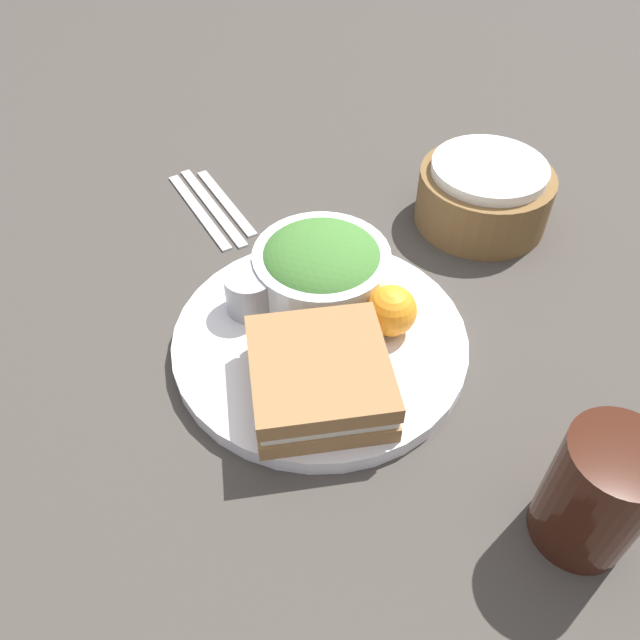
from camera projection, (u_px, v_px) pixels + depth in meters
name	position (u px, v px, depth m)	size (l,w,h in m)	color
ground_plane	(320.00, 346.00, 0.61)	(4.00, 4.00, 0.00)	#3D3833
plate	(320.00, 340.00, 0.60)	(0.28, 0.28, 0.02)	silver
sandwich	(320.00, 377.00, 0.53)	(0.14, 0.14, 0.04)	olive
salad_bowl	(322.00, 266.00, 0.62)	(0.14, 0.14, 0.06)	white
dressing_cup	(250.00, 292.00, 0.60)	(0.05, 0.05, 0.04)	#99999E
orange_wedge	(391.00, 311.00, 0.58)	(0.05, 0.05, 0.05)	orange
drink_glass	(597.00, 494.00, 0.44)	(0.07, 0.07, 0.11)	#38190F
bread_basket	(484.00, 194.00, 0.72)	(0.15, 0.15, 0.08)	brown
fork	(198.00, 210.00, 0.75)	(0.17, 0.01, 0.01)	#B2B2B7
knife	(212.00, 206.00, 0.76)	(0.18, 0.01, 0.01)	#B2B2B7
spoon	(226.00, 201.00, 0.77)	(0.15, 0.01, 0.01)	#B2B2B7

